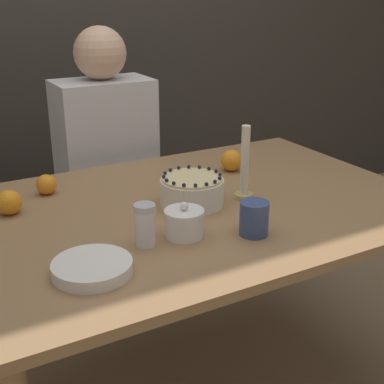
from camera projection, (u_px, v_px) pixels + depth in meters
The scene contains 12 objects.
wall_behind at pixel (56, 5), 2.66m from camera, with size 8.00×0.05×2.60m.
dining_table at pixel (194, 231), 1.77m from camera, with size 1.49×1.02×0.73m.
cake at pixel (192, 191), 1.71m from camera, with size 0.20×0.20×0.10m.
sugar_bowl at pixel (184, 223), 1.49m from camera, with size 0.11×0.11×0.10m.
sugar_shaker at pixel (145, 225), 1.43m from camera, with size 0.06×0.06×0.12m.
plate_stack at pixel (92, 268), 1.30m from camera, with size 0.20×0.20×0.03m.
candle at pixel (245, 170), 1.74m from camera, with size 0.06×0.06×0.25m.
cup at pixel (254, 218), 1.50m from camera, with size 0.08×0.08×0.10m.
orange_fruit_0 at pixel (232, 161), 2.02m from camera, with size 0.08×0.08×0.08m.
orange_fruit_1 at pixel (9, 202), 1.64m from camera, with size 0.08×0.08×0.08m.
orange_fruit_2 at pixel (46, 184), 1.80m from camera, with size 0.07×0.07×0.07m.
person_man_blue_shirt at pixel (108, 191), 2.36m from camera, with size 0.40×0.34×1.25m.
Camera 1 is at (-0.79, -1.39, 1.39)m, focal length 50.00 mm.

